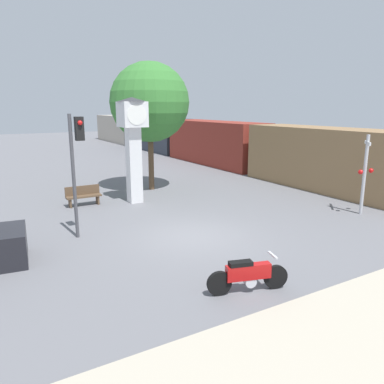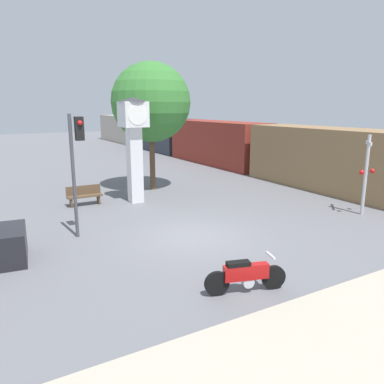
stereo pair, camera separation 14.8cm
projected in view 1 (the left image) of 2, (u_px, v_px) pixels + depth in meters
name	position (u px, v px, depth m)	size (l,w,h in m)	color
ground_plane	(194.00, 237.00, 13.34)	(120.00, 120.00, 0.00)	slate
motorcycle	(248.00, 275.00, 9.27)	(2.07, 0.75, 0.94)	black
clock_tower	(133.00, 134.00, 17.51)	(1.39, 1.39, 4.96)	white
freight_train	(182.00, 138.00, 35.14)	(2.80, 45.16, 3.40)	olive
traffic_light	(76.00, 154.00, 12.72)	(0.50, 0.35, 4.30)	#47474C
railroad_crossing_signal	(365.00, 171.00, 15.78)	(0.90, 0.82, 3.41)	#B7B7BC
street_tree	(150.00, 102.00, 19.99)	(4.24, 4.24, 6.88)	brown
bench	(83.00, 195.00, 17.48)	(1.60, 0.44, 0.92)	brown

